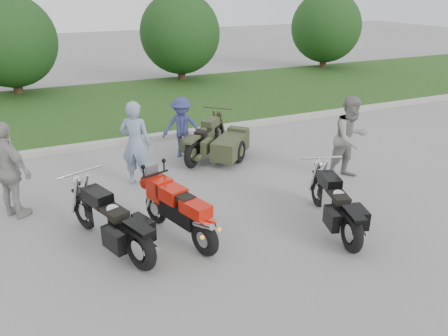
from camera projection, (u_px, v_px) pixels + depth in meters
name	position (u px, v px, depth m)	size (l,w,h in m)	color
ground	(222.00, 245.00, 7.60)	(80.00, 80.00, 0.00)	gray
curb	(137.00, 139.00, 12.61)	(60.00, 0.30, 0.15)	#A6A39D
grass_strip	(109.00, 106.00, 16.10)	(60.00, 8.00, 0.14)	#315B1F
tree_mid_left	(9.00, 41.00, 16.95)	(3.60, 3.60, 4.00)	#3F2B1C
tree_mid_right	(180.00, 33.00, 19.62)	(3.60, 3.60, 4.00)	#3F2B1C
tree_far_right	(326.00, 27.00, 22.67)	(3.60, 3.60, 4.00)	#3F2B1C
sportbike_red	(180.00, 210.00, 7.59)	(0.81, 2.01, 0.98)	black
cruiser_left	(113.00, 224.00, 7.32)	(1.06, 2.41, 0.97)	black
cruiser_right	(336.00, 207.00, 7.95)	(0.82, 2.29, 0.90)	black
cruiser_sidecar	(220.00, 144.00, 11.20)	(2.06, 2.16, 0.93)	black
person_stripe	(136.00, 144.00, 9.59)	(0.71, 0.46, 1.94)	#7D8FAB
person_grey	(350.00, 138.00, 9.92)	(0.95, 0.74, 1.95)	gray
person_denim	(182.00, 127.00, 11.30)	(1.03, 0.59, 1.59)	navy
person_back	(9.00, 171.00, 8.21)	(1.12, 0.47, 1.92)	#9B9A96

